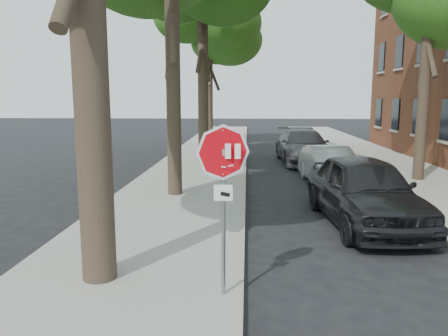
% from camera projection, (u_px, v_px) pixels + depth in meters
% --- Properties ---
extents(ground, '(120.00, 120.00, 0.00)m').
position_uv_depth(ground, '(269.00, 302.00, 6.70)').
color(ground, black).
rests_on(ground, ground).
extents(sidewalk_left, '(4.00, 55.00, 0.12)m').
position_uv_depth(sidewalk_left, '(197.00, 170.00, 18.65)').
color(sidewalk_left, gray).
rests_on(sidewalk_left, ground).
extents(sidewalk_right, '(4.00, 55.00, 0.12)m').
position_uv_depth(sidewalk_right, '(399.00, 172.00, 18.20)').
color(sidewalk_right, gray).
rests_on(sidewalk_right, ground).
extents(curb_left, '(0.12, 55.00, 0.13)m').
position_uv_depth(curb_left, '(245.00, 170.00, 18.54)').
color(curb_left, '#9E9384').
rests_on(curb_left, ground).
extents(curb_right, '(0.12, 55.00, 0.13)m').
position_uv_depth(curb_right, '(349.00, 171.00, 18.31)').
color(curb_right, '#9E9384').
rests_on(curb_right, ground).
extents(stop_sign, '(0.76, 0.34, 2.61)m').
position_uv_depth(stop_sign, '(223.00, 177.00, 6.40)').
color(stop_sign, gray).
rests_on(stop_sign, sidewalk_left).
extents(tree_far, '(5.29, 4.91, 9.33)m').
position_uv_depth(tree_far, '(209.00, 29.00, 26.50)').
color(tree_far, black).
rests_on(tree_far, sidewalk_left).
extents(car_a, '(2.42, 5.15, 1.70)m').
position_uv_depth(car_a, '(364.00, 190.00, 10.74)').
color(car_a, black).
rests_on(car_a, ground).
extents(car_b, '(1.80, 4.29, 1.38)m').
position_uv_depth(car_b, '(330.00, 166.00, 15.58)').
color(car_b, '#9DA1A5').
rests_on(car_b, ground).
extents(car_c, '(2.49, 5.59, 1.59)m').
position_uv_depth(car_c, '(303.00, 146.00, 20.95)').
color(car_c, '#48474B').
rests_on(car_c, ground).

